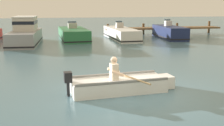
# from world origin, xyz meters

# --- Properties ---
(ground_plane) EXTENTS (120.00, 120.00, 0.00)m
(ground_plane) POSITION_xyz_m (0.00, 0.00, 0.00)
(ground_plane) COLOR slate
(wooden_dock) EXTENTS (11.65, 1.57, 1.24)m
(wooden_dock) POSITION_xyz_m (8.04, 17.50, 0.64)
(wooden_dock) COLOR brown
(wooden_dock) RESTS_ON ground
(rowboat_with_person) EXTENTS (3.72, 1.87, 1.19)m
(rowboat_with_person) POSITION_xyz_m (-0.32, 0.42, 0.25)
(rowboat_with_person) COLOR white
(rowboat_with_person) RESTS_ON ground
(moored_boat_grey) EXTENTS (2.19, 5.91, 2.04)m
(moored_boat_grey) POSITION_xyz_m (-4.60, 13.15, 0.77)
(moored_boat_grey) COLOR gray
(moored_boat_grey) RESTS_ON ground
(moored_boat_green) EXTENTS (2.45, 5.76, 1.51)m
(moored_boat_green) POSITION_xyz_m (-0.95, 14.99, 0.45)
(moored_boat_green) COLOR #287042
(moored_boat_green) RESTS_ON ground
(moored_boat_white) EXTENTS (1.95, 6.52, 1.51)m
(moored_boat_white) POSITION_xyz_m (3.13, 14.87, 0.44)
(moored_boat_white) COLOR white
(moored_boat_white) RESTS_ON ground
(moored_boat_navy) EXTENTS (1.94, 5.22, 1.64)m
(moored_boat_navy) POSITION_xyz_m (7.40, 14.42, 0.51)
(moored_boat_navy) COLOR #19234C
(moored_boat_navy) RESTS_ON ground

